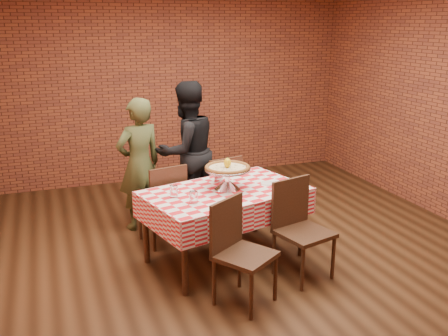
{
  "coord_description": "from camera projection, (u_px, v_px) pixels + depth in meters",
  "views": [
    {
      "loc": [
        -1.87,
        -4.45,
        2.39
      ],
      "look_at": [
        -0.19,
        0.15,
        0.95
      ],
      "focal_mm": 40.28,
      "sensor_mm": 36.0,
      "label": 1
    }
  ],
  "objects": [
    {
      "name": "tablecloth",
      "position": [
        225.0,
        202.0,
        5.07
      ],
      "size": [
        1.8,
        1.35,
        0.27
      ],
      "primitive_type": null,
      "rotation": [
        0.0,
        0.0,
        0.25
      ],
      "color": "red",
      "rests_on": "table"
    },
    {
      "name": "side_plate",
      "position": [
        267.0,
        183.0,
        5.22
      ],
      "size": [
        0.17,
        0.17,
        0.01
      ],
      "primitive_type": "cylinder",
      "rotation": [
        0.0,
        0.0,
        0.25
      ],
      "color": "white",
      "rests_on": "tablecloth"
    },
    {
      "name": "chair_near_left",
      "position": [
        245.0,
        254.0,
        4.3
      ],
      "size": [
        0.61,
        0.61,
        0.93
      ],
      "primitive_type": null,
      "rotation": [
        0.0,
        0.0,
        0.58
      ],
      "color": "#43281A",
      "rests_on": "ground"
    },
    {
      "name": "sweetener_packet_b",
      "position": [
        283.0,
        182.0,
        5.27
      ],
      "size": [
        0.06,
        0.05,
        0.0
      ],
      "primitive_type": "cube",
      "rotation": [
        0.0,
        0.0,
        0.29
      ],
      "color": "white",
      "rests_on": "tablecloth"
    },
    {
      "name": "condiment_caddy",
      "position": [
        216.0,
        174.0,
        5.29
      ],
      "size": [
        0.13,
        0.12,
        0.16
      ],
      "primitive_type": "cube",
      "rotation": [
        0.0,
        0.0,
        0.31
      ],
      "color": "silver",
      "rests_on": "tablecloth"
    },
    {
      "name": "diner_olive",
      "position": [
        139.0,
        164.0,
        5.84
      ],
      "size": [
        0.66,
        0.53,
        1.56
      ],
      "primitive_type": "imported",
      "rotation": [
        0.0,
        0.0,
        3.45
      ],
      "color": "#424825",
      "rests_on": "ground"
    },
    {
      "name": "pizza",
      "position": [
        227.0,
        168.0,
        5.01
      ],
      "size": [
        0.49,
        0.49,
        0.03
      ],
      "primitive_type": "cylinder",
      "rotation": [
        0.0,
        0.0,
        0.09
      ],
      "color": "beige",
      "rests_on": "pizza_stand"
    },
    {
      "name": "lemon",
      "position": [
        227.0,
        163.0,
        4.99
      ],
      "size": [
        0.08,
        0.08,
        0.1
      ],
      "primitive_type": "ellipsoid",
      "rotation": [
        0.0,
        0.0,
        0.09
      ],
      "color": "yellow",
      "rests_on": "pizza"
    },
    {
      "name": "back_wall",
      "position": [
        171.0,
        85.0,
        7.6
      ],
      "size": [
        5.5,
        0.0,
        5.5
      ],
      "primitive_type": "plane",
      "rotation": [
        1.57,
        0.0,
        0.0
      ],
      "color": "brown",
      "rests_on": "ground"
    },
    {
      "name": "chair_far_left",
      "position": [
        162.0,
        203.0,
        5.54
      ],
      "size": [
        0.52,
        0.52,
        0.91
      ],
      "primitive_type": null,
      "rotation": [
        0.0,
        0.0,
        3.36
      ],
      "color": "#43281A",
      "rests_on": "ground"
    },
    {
      "name": "pizza_stand",
      "position": [
        227.0,
        179.0,
        5.04
      ],
      "size": [
        0.51,
        0.51,
        0.21
      ],
      "primitive_type": null,
      "rotation": [
        0.0,
        0.0,
        0.09
      ],
      "color": "silver",
      "rests_on": "tablecloth"
    },
    {
      "name": "chair_near_right",
      "position": [
        304.0,
        231.0,
        4.76
      ],
      "size": [
        0.56,
        0.56,
        0.94
      ],
      "primitive_type": null,
      "rotation": [
        0.0,
        0.0,
        0.26
      ],
      "color": "#43281A",
      "rests_on": "ground"
    },
    {
      "name": "water_glass_left",
      "position": [
        194.0,
        197.0,
        4.64
      ],
      "size": [
        0.09,
        0.09,
        0.12
      ],
      "primitive_type": "cylinder",
      "rotation": [
        0.0,
        0.0,
        0.25
      ],
      "color": "white",
      "rests_on": "tablecloth"
    },
    {
      "name": "sweetener_packet_a",
      "position": [
        284.0,
        183.0,
        5.23
      ],
      "size": [
        0.06,
        0.05,
        0.0
      ],
      "primitive_type": "cube",
      "rotation": [
        0.0,
        0.0,
        0.43
      ],
      "color": "white",
      "rests_on": "tablecloth"
    },
    {
      "name": "chair_far_right",
      "position": [
        217.0,
        192.0,
        5.91
      ],
      "size": [
        0.5,
        0.5,
        0.91
      ],
      "primitive_type": null,
      "rotation": [
        0.0,
        0.0,
        3.35
      ],
      "color": "#43281A",
      "rests_on": "ground"
    },
    {
      "name": "table",
      "position": [
        225.0,
        225.0,
        5.14
      ],
      "size": [
        1.75,
        1.3,
        0.75
      ],
      "primitive_type": "cube",
      "rotation": [
        0.0,
        0.0,
        0.25
      ],
      "color": "#43281A",
      "rests_on": "ground"
    },
    {
      "name": "ground",
      "position": [
        246.0,
        256.0,
        5.3
      ],
      "size": [
        6.0,
        6.0,
        0.0
      ],
      "primitive_type": "plane",
      "color": "black",
      "rests_on": "ground"
    },
    {
      "name": "diner_black",
      "position": [
        187.0,
        151.0,
        6.13
      ],
      "size": [
        0.99,
        0.87,
        1.71
      ],
      "primitive_type": "imported",
      "rotation": [
        0.0,
        0.0,
        3.46
      ],
      "color": "black",
      "rests_on": "ground"
    },
    {
      "name": "water_glass_right",
      "position": [
        174.0,
        191.0,
        4.81
      ],
      "size": [
        0.09,
        0.09,
        0.12
      ],
      "primitive_type": "cylinder",
      "rotation": [
        0.0,
        0.0,
        0.25
      ],
      "color": "white",
      "rests_on": "tablecloth"
    }
  ]
}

